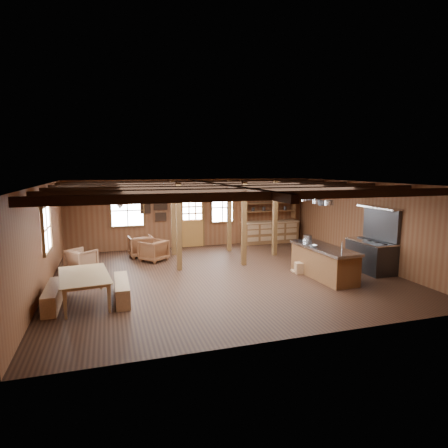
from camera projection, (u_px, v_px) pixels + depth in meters
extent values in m
cube|color=black|center=(224.00, 275.00, 11.46)|extent=(10.00, 9.00, 0.02)
cube|color=black|center=(224.00, 183.00, 11.04)|extent=(10.00, 9.00, 0.02)
cube|color=brown|center=(42.00, 239.00, 9.78)|extent=(0.02, 9.00, 2.80)
cube|color=brown|center=(365.00, 223.00, 12.72)|extent=(0.02, 9.00, 2.80)
cube|color=brown|center=(192.00, 213.00, 15.51)|extent=(10.00, 0.02, 2.80)
cube|color=brown|center=(296.00, 268.00, 6.99)|extent=(10.00, 0.02, 2.80)
cube|color=black|center=(274.00, 196.00, 7.75)|extent=(9.80, 0.12, 0.18)
cube|color=black|center=(248.00, 192.00, 9.17)|extent=(9.80, 0.12, 0.18)
cube|color=black|center=(230.00, 188.00, 10.59)|extent=(9.80, 0.12, 0.18)
cube|color=black|center=(215.00, 186.00, 12.00)|extent=(9.80, 0.12, 0.18)
cube|color=black|center=(204.00, 184.00, 13.42)|extent=(9.80, 0.12, 0.18)
cube|color=black|center=(195.00, 183.00, 14.65)|extent=(9.80, 0.12, 0.18)
cube|color=black|center=(224.00, 188.00, 11.06)|extent=(0.18, 8.82, 0.18)
cube|color=#4B2F15|center=(179.00, 227.00, 11.84)|extent=(0.15, 0.15, 2.80)
cube|color=#4B2F15|center=(173.00, 218.00, 13.98)|extent=(0.15, 0.15, 2.80)
cube|color=#4B2F15|center=(244.00, 224.00, 12.49)|extent=(0.15, 0.15, 2.80)
cube|color=#4B2F15|center=(229.00, 216.00, 14.62)|extent=(0.15, 0.15, 2.80)
cube|color=#4B2F15|center=(275.00, 218.00, 13.90)|extent=(0.15, 0.15, 2.80)
cube|color=brown|center=(193.00, 233.00, 15.58)|extent=(0.90, 0.06, 1.10)
cube|color=#4B2F15|center=(181.00, 222.00, 15.36)|extent=(0.06, 0.08, 2.10)
cube|color=#4B2F15|center=(204.00, 221.00, 15.65)|extent=(0.06, 0.08, 2.10)
cube|color=#4B2F15|center=(192.00, 196.00, 15.35)|extent=(1.02, 0.08, 0.06)
cube|color=white|center=(192.00, 210.00, 15.43)|extent=(0.84, 0.02, 0.90)
cube|color=white|center=(127.00, 211.00, 14.67)|extent=(1.20, 0.02, 1.20)
cube|color=#4B2F15|center=(127.00, 211.00, 14.67)|extent=(1.32, 0.06, 1.32)
cube|color=white|center=(222.00, 207.00, 15.81)|extent=(0.90, 0.02, 1.20)
cube|color=#4B2F15|center=(222.00, 207.00, 15.81)|extent=(1.02, 0.06, 1.32)
cube|color=white|center=(46.00, 229.00, 10.24)|extent=(0.02, 1.20, 1.20)
cube|color=#4B2F15|center=(46.00, 229.00, 10.24)|extent=(0.14, 1.24, 1.32)
cube|color=silver|center=(160.00, 204.00, 15.02)|extent=(0.50, 0.03, 0.40)
cube|color=black|center=(161.00, 205.00, 15.01)|extent=(0.55, 0.02, 0.45)
cube|color=silver|center=(145.00, 207.00, 14.86)|extent=(0.35, 0.03, 0.45)
cube|color=black|center=(145.00, 207.00, 14.85)|extent=(0.40, 0.02, 0.50)
cube|color=silver|center=(161.00, 217.00, 15.10)|extent=(0.40, 0.03, 0.30)
cube|color=black|center=(161.00, 217.00, 15.09)|extent=(0.45, 0.02, 0.35)
cube|color=brown|center=(270.00, 233.00, 16.35)|extent=(2.50, 0.55, 0.90)
cube|color=brown|center=(270.00, 222.00, 16.26)|extent=(2.55, 0.60, 0.06)
cube|color=brown|center=(270.00, 211.00, 16.26)|extent=(2.30, 0.35, 0.04)
cube|color=brown|center=(270.00, 203.00, 16.21)|extent=(2.30, 0.35, 0.04)
cube|color=brown|center=(270.00, 195.00, 16.16)|extent=(2.30, 0.35, 0.04)
cube|color=brown|center=(245.00, 204.00, 15.87)|extent=(0.04, 0.35, 1.40)
cube|color=brown|center=(294.00, 202.00, 16.55)|extent=(0.04, 0.35, 1.40)
cylinder|color=#313234|center=(119.00, 193.00, 10.20)|extent=(0.02, 0.02, 0.45)
cone|color=white|center=(120.00, 205.00, 10.24)|extent=(0.36, 0.36, 0.22)
cylinder|color=#313234|center=(164.00, 188.00, 12.52)|extent=(0.02, 0.02, 0.45)
cone|color=white|center=(164.00, 198.00, 12.57)|extent=(0.36, 0.36, 0.22)
cylinder|color=#313234|center=(307.00, 190.00, 12.22)|extent=(0.04, 3.00, 0.04)
cylinder|color=#313234|center=(329.00, 196.00, 10.96)|extent=(0.01, 0.01, 0.24)
cylinder|color=#B6BABE|center=(329.00, 203.00, 10.98)|extent=(0.26, 0.26, 0.14)
cylinder|color=#313234|center=(322.00, 196.00, 11.27)|extent=(0.01, 0.01, 0.28)
cylinder|color=#313234|center=(322.00, 203.00, 11.30)|extent=(0.23, 0.23, 0.14)
cylinder|color=#313234|center=(317.00, 195.00, 11.60)|extent=(0.01, 0.01, 0.26)
cylinder|color=#B6BABE|center=(317.00, 201.00, 11.63)|extent=(0.27, 0.27, 0.14)
cylinder|color=#313234|center=(312.00, 193.00, 11.91)|extent=(0.01, 0.01, 0.16)
cylinder|color=#313234|center=(312.00, 198.00, 11.94)|extent=(0.27, 0.27, 0.14)
cylinder|color=#313234|center=(305.00, 193.00, 12.22)|extent=(0.01, 0.01, 0.23)
cylinder|color=#B6BABE|center=(305.00, 199.00, 12.25)|extent=(0.23, 0.23, 0.14)
cylinder|color=#313234|center=(299.00, 191.00, 12.53)|extent=(0.01, 0.01, 0.15)
cylinder|color=#313234|center=(299.00, 196.00, 12.55)|extent=(0.23, 0.23, 0.14)
cylinder|color=#313234|center=(296.00, 191.00, 12.87)|extent=(0.01, 0.01, 0.18)
cylinder|color=#B6BABE|center=(296.00, 196.00, 12.89)|extent=(0.22, 0.22, 0.14)
cylinder|color=#313234|center=(292.00, 191.00, 13.19)|extent=(0.01, 0.01, 0.18)
cylinder|color=#313234|center=(292.00, 195.00, 13.21)|extent=(0.25, 0.25, 0.14)
cylinder|color=#313234|center=(287.00, 191.00, 13.50)|extent=(0.01, 0.01, 0.21)
cylinder|color=#B6BABE|center=(287.00, 195.00, 13.53)|extent=(0.18, 0.18, 0.14)
cube|color=brown|center=(323.00, 263.00, 11.19)|extent=(0.90, 2.43, 0.86)
cube|color=#B6BABE|center=(324.00, 248.00, 11.12)|extent=(0.99, 2.54, 0.08)
cylinder|color=#313234|center=(336.00, 252.00, 10.56)|extent=(0.44, 0.44, 0.06)
cylinder|color=#B6BABE|center=(342.00, 246.00, 10.59)|extent=(0.03, 0.03, 0.30)
cube|color=brown|center=(301.00, 268.00, 11.62)|extent=(0.43, 0.34, 0.35)
cube|color=#313234|center=(371.00, 256.00, 11.88)|extent=(0.83, 1.56, 0.94)
cube|color=#B6BABE|center=(372.00, 241.00, 11.80)|extent=(0.85, 1.58, 0.04)
cube|color=#313234|center=(381.00, 224.00, 11.82)|extent=(0.12, 1.56, 1.04)
cube|color=#B6BABE|center=(379.00, 208.00, 11.70)|extent=(0.40, 1.66, 0.05)
imported|color=olive|center=(86.00, 288.00, 9.08)|extent=(1.35, 2.12, 0.71)
cube|color=brown|center=(53.00, 296.00, 8.88)|extent=(0.32, 1.72, 0.47)
cube|color=brown|center=(122.00, 290.00, 9.34)|extent=(0.33, 1.75, 0.48)
imported|color=brown|center=(154.00, 251.00, 13.17)|extent=(1.13, 1.13, 0.74)
imported|color=brown|center=(141.00, 246.00, 13.82)|extent=(0.92, 0.94, 0.79)
imported|color=brown|center=(81.00, 260.00, 11.91)|extent=(1.08, 1.08, 0.71)
cylinder|color=#B6BABE|center=(308.00, 238.00, 12.05)|extent=(0.28, 0.28, 0.17)
imported|color=silver|center=(313.00, 246.00, 11.07)|extent=(0.24, 0.24, 0.06)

